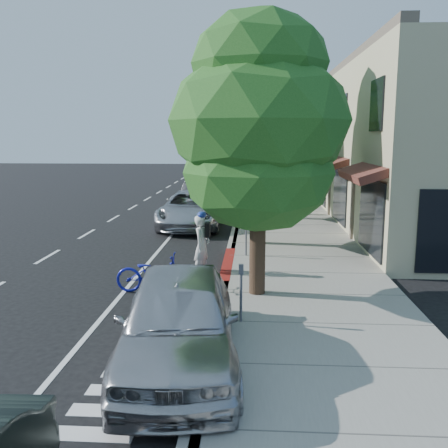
# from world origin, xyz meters

# --- Properties ---
(ground) EXTENTS (120.00, 120.00, 0.00)m
(ground) POSITION_xyz_m (0.00, 0.00, 0.00)
(ground) COLOR black
(ground) RESTS_ON ground
(sidewalk) EXTENTS (4.60, 56.00, 0.15)m
(sidewalk) POSITION_xyz_m (2.30, 8.00, 0.07)
(sidewalk) COLOR gray
(sidewalk) RESTS_ON ground
(curb) EXTENTS (0.30, 56.00, 0.15)m
(curb) POSITION_xyz_m (0.00, 8.00, 0.07)
(curb) COLOR #9E998E
(curb) RESTS_ON ground
(curb_red_segment) EXTENTS (0.32, 4.00, 0.15)m
(curb_red_segment) POSITION_xyz_m (0.00, 1.00, 0.07)
(curb_red_segment) COLOR maroon
(curb_red_segment) RESTS_ON ground
(storefront_building) EXTENTS (10.00, 36.00, 7.00)m
(storefront_building) POSITION_xyz_m (9.60, 18.00, 3.50)
(storefront_building) COLOR #B5AF8B
(storefront_building) RESTS_ON ground
(street_tree_0) EXTENTS (4.36, 4.36, 6.99)m
(street_tree_0) POSITION_xyz_m (0.90, -2.00, 4.30)
(street_tree_0) COLOR black
(street_tree_0) RESTS_ON ground
(street_tree_1) EXTENTS (5.06, 5.06, 7.96)m
(street_tree_1) POSITION_xyz_m (0.90, 4.00, 4.88)
(street_tree_1) COLOR black
(street_tree_1) RESTS_ON ground
(street_tree_2) EXTENTS (4.20, 4.20, 7.35)m
(street_tree_2) POSITION_xyz_m (0.90, 10.00, 4.60)
(street_tree_2) COLOR black
(street_tree_2) RESTS_ON ground
(street_tree_3) EXTENTS (4.35, 4.35, 8.24)m
(street_tree_3) POSITION_xyz_m (0.90, 16.00, 5.24)
(street_tree_3) COLOR black
(street_tree_3) RESTS_ON ground
(street_tree_4) EXTENTS (3.93, 3.93, 7.02)m
(street_tree_4) POSITION_xyz_m (0.90, 22.00, 4.41)
(street_tree_4) COLOR black
(street_tree_4) RESTS_ON ground
(street_tree_5) EXTENTS (4.35, 4.35, 7.18)m
(street_tree_5) POSITION_xyz_m (0.90, 28.00, 4.44)
(street_tree_5) COLOR black
(street_tree_5) RESTS_ON ground
(cyclist) EXTENTS (0.61, 0.75, 1.79)m
(cyclist) POSITION_xyz_m (-0.70, 0.00, 0.90)
(cyclist) COLOR silver
(cyclist) RESTS_ON ground
(bicycle) EXTENTS (1.97, 0.70, 1.03)m
(bicycle) POSITION_xyz_m (-1.80, -1.67, 0.52)
(bicycle) COLOR #151895
(bicycle) RESTS_ON ground
(silver_suv) EXTENTS (2.71, 5.78, 1.60)m
(silver_suv) POSITION_xyz_m (-2.02, 8.00, 0.80)
(silver_suv) COLOR #B5B5BB
(silver_suv) RESTS_ON ground
(dark_sedan) EXTENTS (2.05, 5.20, 1.68)m
(dark_sedan) POSITION_xyz_m (-2.02, 11.92, 0.84)
(dark_sedan) COLOR black
(dark_sedan) RESTS_ON ground
(white_pickup) EXTENTS (2.82, 5.98, 1.68)m
(white_pickup) POSITION_xyz_m (-2.20, 15.00, 0.84)
(white_pickup) COLOR #B9B9B9
(white_pickup) RESTS_ON ground
(dark_suv_far) EXTENTS (2.13, 5.17, 1.75)m
(dark_suv_far) POSITION_xyz_m (-0.50, 23.38, 0.88)
(dark_suv_far) COLOR black
(dark_suv_far) RESTS_ON ground
(near_car_a) EXTENTS (2.54, 5.23, 1.72)m
(near_car_a) POSITION_xyz_m (-0.50, -5.85, 0.86)
(near_car_a) COLOR #B5B5BA
(near_car_a) RESTS_ON ground
(pedestrian) EXTENTS (1.02, 0.97, 1.65)m
(pedestrian) POSITION_xyz_m (1.11, 11.32, 0.98)
(pedestrian) COLOR black
(pedestrian) RESTS_ON sidewalk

